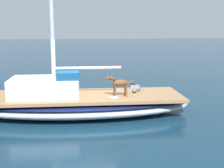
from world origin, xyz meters
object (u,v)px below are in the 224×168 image
Objects in this scene: sailboat_main at (82,104)px; dog_brown at (119,84)px; dog_grey at (136,88)px; deck_winch at (133,87)px; coiled_rope at (114,98)px.

dog_brown reaches higher than sailboat_main.
dog_grey is 4.34× the size of deck_winch.
dog_brown is (-0.34, -1.19, 0.75)m from sailboat_main.
coiled_rope is at bearing 140.14° from dog_brown.
deck_winch reaches higher than coiled_rope.
deck_winch is at bearing 13.46° from dog_grey.
dog_brown is 4.46× the size of deck_winch.
dog_grey is 2.81× the size of coiled_rope.
coiled_rope is (-0.24, 0.20, -0.40)m from dog_brown.
dog_grey reaches higher than coiled_rope.
deck_winch is at bearing -69.25° from sailboat_main.
deck_winch is (1.03, -0.64, -0.32)m from dog_brown.
dog_brown is 0.51m from coiled_rope.
coiled_rope is (-0.95, 0.92, -0.08)m from dog_grey.
sailboat_main is 1.19m from coiled_rope.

